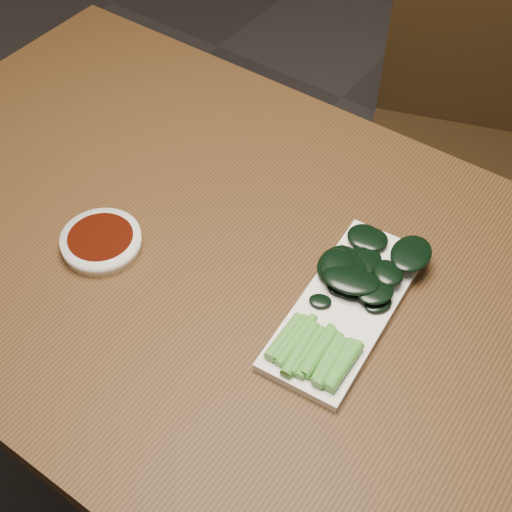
# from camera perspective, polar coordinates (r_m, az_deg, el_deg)

# --- Properties ---
(ground) EXTENTS (6.00, 6.00, 0.00)m
(ground) POSITION_cam_1_polar(r_m,az_deg,el_deg) (1.70, -0.45, -17.27)
(ground) COLOR #2E2B2B
(ground) RESTS_ON ground
(table) EXTENTS (1.40, 0.80, 0.75)m
(table) POSITION_cam_1_polar(r_m,az_deg,el_deg) (1.11, -0.66, -3.19)
(table) COLOR #402912
(table) RESTS_ON ground
(chair_far) EXTENTS (0.55, 0.55, 0.89)m
(chair_far) POSITION_cam_1_polar(r_m,az_deg,el_deg) (1.73, 16.16, 9.02)
(chair_far) COLOR black
(chair_far) RESTS_ON ground
(sauce_bowl) EXTENTS (0.12, 0.12, 0.02)m
(sauce_bowl) POSITION_cam_1_polar(r_m,az_deg,el_deg) (1.09, -12.26, 1.14)
(sauce_bowl) COLOR white
(sauce_bowl) RESTS_ON table
(serving_plate) EXTENTS (0.14, 0.31, 0.01)m
(serving_plate) POSITION_cam_1_polar(r_m,az_deg,el_deg) (1.00, 7.22, -4.05)
(serving_plate) COLOR white
(serving_plate) RESTS_ON table
(gai_lan) EXTENTS (0.14, 0.30, 0.03)m
(gai_lan) POSITION_cam_1_polar(r_m,az_deg,el_deg) (0.99, 7.28, -3.03)
(gai_lan) COLOR #4EA037
(gai_lan) RESTS_ON serving_plate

